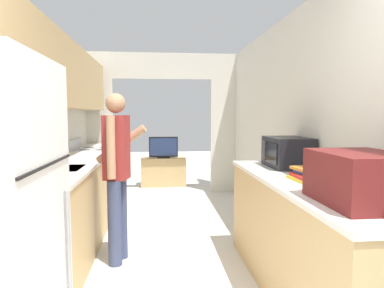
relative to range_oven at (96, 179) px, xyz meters
The scene contains 12 objects.
wall_left 2.01m from the range_oven, 98.45° to the right, with size 0.38×7.45×2.50m.
wall_right 3.28m from the range_oven, 42.17° to the right, with size 0.06×7.45×2.50m.
wall_far_with_doorway 1.74m from the range_oven, 45.01° to the left, with size 3.04×0.06×2.50m.
counter_left 1.43m from the range_oven, 90.33° to the right, with size 0.62×4.10×0.92m.
counter_right 3.35m from the range_oven, 52.57° to the right, with size 0.62×2.27×0.92m.
range_oven is the anchor object (origin of this frame).
person 1.95m from the range_oven, 74.07° to the right, with size 0.52×0.43×1.62m.
suitcase 3.95m from the range_oven, 58.63° to the right, with size 0.43×0.58×0.29m.
microwave 2.99m from the range_oven, 43.06° to the right, with size 0.36×0.52×0.28m.
book_stack 3.40m from the range_oven, 52.45° to the right, with size 0.24×0.29×0.10m.
tv_cabinet 1.99m from the range_oven, 58.41° to the left, with size 0.88×0.42×0.56m.
television 1.97m from the range_oven, 57.75° to the left, with size 0.57×0.16×0.42m.
Camera 1 is at (-0.11, -1.05, 1.42)m, focal length 32.00 mm.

